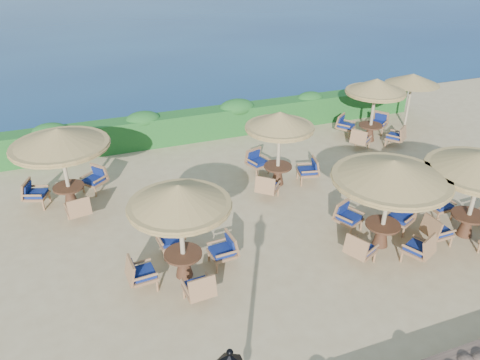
% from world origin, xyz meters
% --- Properties ---
extents(ground, '(120.00, 120.00, 0.00)m').
position_xyz_m(ground, '(0.00, 0.00, 0.00)').
color(ground, tan).
rests_on(ground, ground).
extents(hedge, '(18.00, 0.90, 1.20)m').
position_xyz_m(hedge, '(0.00, 7.20, 0.60)').
color(hedge, '#194F1E').
rests_on(hedge, ground).
extents(extra_parasol, '(2.30, 2.30, 2.41)m').
position_xyz_m(extra_parasol, '(7.80, 5.20, 2.17)').
color(extra_parasol, tan).
rests_on(extra_parasol, ground).
extents(cafe_set_0, '(2.84, 2.84, 2.65)m').
position_xyz_m(cafe_set_0, '(-4.09, -1.26, 1.74)').
color(cafe_set_0, tan).
rests_on(cafe_set_0, ground).
extents(cafe_set_1, '(3.14, 3.14, 2.65)m').
position_xyz_m(cafe_set_1, '(1.38, -1.93, 1.90)').
color(cafe_set_1, tan).
rests_on(cafe_set_1, ground).
extents(cafe_set_2, '(3.00, 3.00, 2.65)m').
position_xyz_m(cafe_set_2, '(3.96, -2.39, 1.87)').
color(cafe_set_2, tan).
rests_on(cafe_set_2, ground).
extents(cafe_set_3, '(2.98, 2.98, 2.65)m').
position_xyz_m(cafe_set_3, '(-6.60, 3.37, 1.95)').
color(cafe_set_3, tan).
rests_on(cafe_set_3, ground).
extents(cafe_set_4, '(2.65, 2.71, 2.65)m').
position_xyz_m(cafe_set_4, '(0.19, 2.34, 1.77)').
color(cafe_set_4, tan).
rests_on(cafe_set_4, ground).
extents(cafe_set_5, '(2.68, 2.68, 2.65)m').
position_xyz_m(cafe_set_5, '(5.37, 4.42, 1.71)').
color(cafe_set_5, tan).
rests_on(cafe_set_5, ground).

